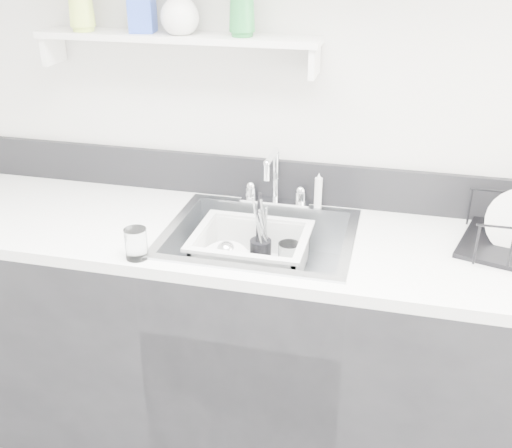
# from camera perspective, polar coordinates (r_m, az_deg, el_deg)

# --- Properties ---
(room_shell) EXTENTS (3.50, 3.00, 2.60)m
(room_shell) POSITION_cam_1_polar(r_m,az_deg,el_deg) (1.06, -10.26, 17.22)
(room_shell) COLOR silver
(room_shell) RESTS_ON ground
(counter_run) EXTENTS (3.20, 0.62, 0.92)m
(counter_run) POSITION_cam_1_polar(r_m,az_deg,el_deg) (2.28, 0.31, -11.30)
(counter_run) COLOR black
(counter_run) RESTS_ON ground
(backsplash) EXTENTS (3.20, 0.02, 0.16)m
(backsplash) POSITION_cam_1_polar(r_m,az_deg,el_deg) (2.27, 2.11, 4.19)
(backsplash) COLOR black
(backsplash) RESTS_ON counter_run
(sink) EXTENTS (0.64, 0.52, 0.20)m
(sink) POSITION_cam_1_polar(r_m,az_deg,el_deg) (2.08, 0.33, -3.14)
(sink) COLOR silver
(sink) RESTS_ON counter_run
(faucet) EXTENTS (0.26, 0.18, 0.23)m
(faucet) POSITION_cam_1_polar(r_m,az_deg,el_deg) (2.23, 1.82, 3.23)
(faucet) COLOR silver
(faucet) RESTS_ON counter_run
(side_sprayer) EXTENTS (0.03, 0.03, 0.14)m
(side_sprayer) POSITION_cam_1_polar(r_m,az_deg,el_deg) (2.21, 5.95, 3.16)
(side_sprayer) COLOR silver
(side_sprayer) RESTS_ON counter_run
(wall_shelf) EXTENTS (1.00, 0.16, 0.12)m
(wall_shelf) POSITION_cam_1_polar(r_m,az_deg,el_deg) (2.16, -7.58, 17.02)
(wall_shelf) COLOR silver
(wall_shelf) RESTS_ON room_shell
(wash_tub) EXTENTS (0.43, 0.37, 0.15)m
(wash_tub) POSITION_cam_1_polar(r_m,az_deg,el_deg) (2.10, -0.47, -2.85)
(wash_tub) COLOR silver
(wash_tub) RESTS_ON sink
(plate_stack) EXTENTS (0.23, 0.22, 0.09)m
(plate_stack) POSITION_cam_1_polar(r_m,az_deg,el_deg) (2.09, -2.89, -4.24)
(plate_stack) COLOR white
(plate_stack) RESTS_ON wash_tub
(utensil_cup) EXTENTS (0.08, 0.08, 0.26)m
(utensil_cup) POSITION_cam_1_polar(r_m,az_deg,el_deg) (2.13, 0.42, -2.50)
(utensil_cup) COLOR black
(utensil_cup) RESTS_ON wash_tub
(ladle) EXTENTS (0.26, 0.27, 0.08)m
(ladle) POSITION_cam_1_polar(r_m,az_deg,el_deg) (2.08, -1.99, -3.88)
(ladle) COLOR silver
(ladle) RESTS_ON wash_tub
(tumbler_in_tub) EXTENTS (0.09, 0.09, 0.11)m
(tumbler_in_tub) POSITION_cam_1_polar(r_m,az_deg,el_deg) (2.10, 3.13, -3.18)
(tumbler_in_tub) COLOR white
(tumbler_in_tub) RESTS_ON wash_tub
(tumbler_counter) EXTENTS (0.08, 0.08, 0.10)m
(tumbler_counter) POSITION_cam_1_polar(r_m,az_deg,el_deg) (1.90, -11.34, -1.84)
(tumbler_counter) COLOR white
(tumbler_counter) RESTS_ON counter_run
(bowl_small) EXTENTS (0.12, 0.12, 0.03)m
(bowl_small) POSITION_cam_1_polar(r_m,az_deg,el_deg) (2.04, 2.47, -5.29)
(bowl_small) COLOR white
(bowl_small) RESTS_ON wash_tub
(soap_bottle_b) EXTENTS (0.10, 0.10, 0.19)m
(soap_bottle_b) POSITION_cam_1_polar(r_m,az_deg,el_deg) (2.20, -10.85, 19.88)
(soap_bottle_b) COLOR blue
(soap_bottle_b) RESTS_ON wall_shelf
(soap_bottle_c) EXTENTS (0.15, 0.15, 0.17)m
(soap_bottle_c) POSITION_cam_1_polar(r_m,az_deg,el_deg) (2.13, -7.31, 19.70)
(soap_bottle_c) COLOR silver
(soap_bottle_c) RESTS_ON wall_shelf
(soap_bottle_d) EXTENTS (0.10, 0.10, 0.23)m
(soap_bottle_d) POSITION_cam_1_polar(r_m,az_deg,el_deg) (2.07, -1.36, 20.50)
(soap_bottle_d) COLOR #227F37
(soap_bottle_d) RESTS_ON wall_shelf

